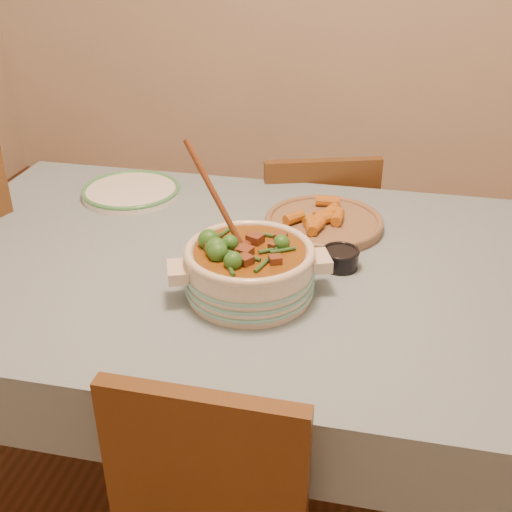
# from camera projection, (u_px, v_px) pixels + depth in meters

# --- Properties ---
(floor) EXTENTS (4.50, 4.50, 0.00)m
(floor) POSITION_uv_depth(u_px,v_px,m) (239.00, 471.00, 1.99)
(floor) COLOR #462714
(floor) RESTS_ON ground
(dining_table) EXTENTS (1.68, 1.08, 0.76)m
(dining_table) POSITION_uv_depth(u_px,v_px,m) (236.00, 290.00, 1.67)
(dining_table) COLOR brown
(dining_table) RESTS_ON floor
(stew_casserole) EXTENTS (0.37, 0.37, 0.35)m
(stew_casserole) POSITION_uv_depth(u_px,v_px,m) (250.00, 266.00, 1.45)
(stew_casserole) COLOR beige
(stew_casserole) RESTS_ON dining_table
(white_plate) EXTENTS (0.30, 0.30, 0.03)m
(white_plate) POSITION_uv_depth(u_px,v_px,m) (131.00, 191.00, 1.98)
(white_plate) COLOR white
(white_plate) RESTS_ON dining_table
(condiment_bowl) EXTENTS (0.11, 0.11, 0.05)m
(condiment_bowl) POSITION_uv_depth(u_px,v_px,m) (340.00, 257.00, 1.58)
(condiment_bowl) COLOR black
(condiment_bowl) RESTS_ON dining_table
(fried_plate) EXTENTS (0.36, 0.36, 0.06)m
(fried_plate) POSITION_uv_depth(u_px,v_px,m) (324.00, 221.00, 1.77)
(fried_plate) COLOR #815F47
(fried_plate) RESTS_ON dining_table
(chair_far) EXTENTS (0.49, 0.49, 0.82)m
(chair_far) POSITION_uv_depth(u_px,v_px,m) (313.00, 244.00, 2.32)
(chair_far) COLOR brown
(chair_far) RESTS_ON floor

